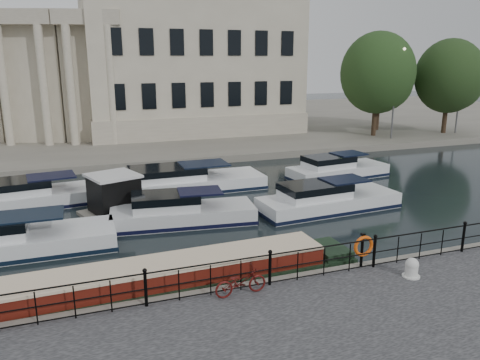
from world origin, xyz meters
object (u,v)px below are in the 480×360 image
object	(u,v)px
mooring_bollard	(412,268)
harbour_hut	(114,197)
bicycle	(241,282)
narrowboat	(164,285)
life_ring_post	(363,247)

from	to	relation	value
mooring_bollard	harbour_hut	distance (m)	14.60
bicycle	narrowboat	size ratio (longest dim) A/B	0.12
bicycle	life_ring_post	bearing A→B (deg)	-87.93
life_ring_post	mooring_bollard	bearing A→B (deg)	-45.29
bicycle	harbour_hut	size ratio (longest dim) A/B	0.45
mooring_bollard	life_ring_post	xyz separation A→B (m)	(-1.16, 1.17, 0.48)
narrowboat	harbour_hut	size ratio (longest dim) A/B	3.76
life_ring_post	narrowboat	distance (m)	7.00
bicycle	life_ring_post	world-z (taller)	life_ring_post
bicycle	mooring_bollard	size ratio (longest dim) A/B	2.52
mooring_bollard	life_ring_post	distance (m)	1.71
life_ring_post	harbour_hut	world-z (taller)	harbour_hut
narrowboat	harbour_hut	distance (m)	9.20
harbour_hut	life_ring_post	bearing A→B (deg)	-73.52
bicycle	mooring_bollard	world-z (taller)	bicycle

